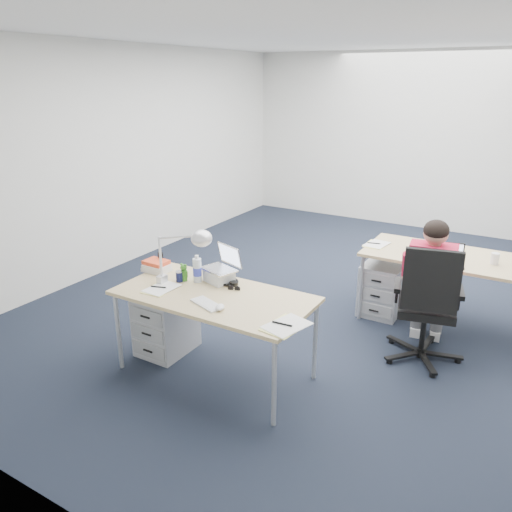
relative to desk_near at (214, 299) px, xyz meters
The scene contains 24 objects.
floor 2.03m from the desk_near, 78.39° to the left, with size 7.00×7.00×0.00m, color black.
room 2.17m from the desk_near, 78.39° to the left, with size 6.02×7.02×2.80m.
desk_near is the anchor object (origin of this frame).
desk_far 2.43m from the desk_near, 53.19° to the left, with size 1.60×0.80×0.73m.
office_chair 1.86m from the desk_near, 37.45° to the left, with size 0.83×0.83×1.10m.
seated_person 1.92m from the desk_near, 42.05° to the left, with size 0.41×0.71×1.27m.
drawer_pedestal_near 0.73m from the desk_near, behind, with size 0.40×0.50×0.55m, color #AFB1B5.
drawer_pedestal_far 2.10m from the desk_near, 65.47° to the left, with size 0.40×0.50×0.55m, color #AFB1B5.
silver_laptop 0.33m from the desk_near, 114.88° to the left, with size 0.29×0.23×0.30m, color silver, non-canonical shape.
wireless_keyboard 0.21m from the desk_near, 70.05° to the right, with size 0.29×0.12×0.01m, color white.
computer_mouse 0.30m from the desk_near, 45.58° to the right, with size 0.06×0.10×0.04m, color white.
headphones 0.27m from the desk_near, 96.36° to the left, with size 0.23×0.18×0.04m, color black, non-canonical shape.
can_koozie 0.42m from the desk_near, behind, with size 0.06×0.06×0.10m, color #12173A.
water_bottle 0.35m from the desk_near, 151.35° to the left, with size 0.07×0.07×0.24m, color silver.
bear_figurine 0.42m from the desk_near, 164.42° to the left, with size 0.08×0.06×0.16m, color #20691C, non-canonical shape.
book_stack 0.76m from the desk_near, 168.09° to the left, with size 0.23×0.17×0.10m, color silver.
cordless_phone 0.80m from the desk_near, 162.64° to the left, with size 0.04×0.03×0.15m, color black.
papers_left 0.46m from the desk_near, 162.53° to the right, with size 0.20×0.28×0.01m, color #FEFF93.
papers_right 0.78m from the desk_near, 15.20° to the right, with size 0.23×0.32×0.01m, color #FEFF93.
sunglasses 0.19m from the desk_near, 58.17° to the left, with size 0.11×0.05×0.02m, color black, non-canonical shape.
desk_lamp 0.48m from the desk_near, behind, with size 0.49×0.18×0.56m, color silver, non-canonical shape.
dark_laptop 2.23m from the desk_near, 48.09° to the left, with size 0.29×0.28×0.21m, color black, non-canonical shape.
far_cup 2.66m from the desk_near, 45.57° to the left, with size 0.08×0.08×0.11m, color white.
far_papers 2.03m from the desk_near, 68.96° to the left, with size 0.20×0.28×0.01m, color white.
Camera 1 is at (1.77, -4.86, 2.37)m, focal length 35.00 mm.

